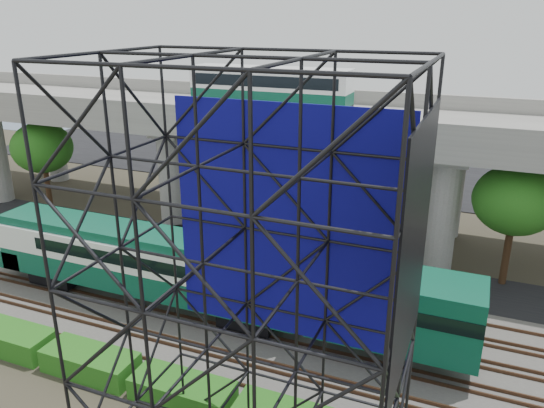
% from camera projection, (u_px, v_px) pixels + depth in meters
% --- Properties ---
extents(ground, '(140.00, 140.00, 0.00)m').
position_uv_depth(ground, '(210.00, 342.00, 27.42)').
color(ground, '#474233').
rests_on(ground, ground).
extents(ballast_bed, '(90.00, 12.00, 0.20)m').
position_uv_depth(ballast_bed, '(227.00, 321.00, 29.13)').
color(ballast_bed, slate).
rests_on(ballast_bed, ground).
extents(service_road, '(90.00, 5.00, 0.08)m').
position_uv_depth(service_road, '(283.00, 260.00, 36.56)').
color(service_road, black).
rests_on(service_road, ground).
extents(parking_lot, '(90.00, 18.00, 0.08)m').
position_uv_depth(parking_lot, '(361.00, 171.00, 57.03)').
color(parking_lot, black).
rests_on(parking_lot, ground).
extents(harbor_water, '(140.00, 40.00, 0.03)m').
position_uv_depth(harbor_water, '(397.00, 132.00, 76.20)').
color(harbor_water, '#4B5F7B').
rests_on(harbor_water, ground).
extents(rail_tracks, '(90.00, 9.52, 0.16)m').
position_uv_depth(rail_tracks, '(227.00, 318.00, 29.07)').
color(rail_tracks, '#472D1E').
rests_on(rail_tracks, ballast_bed).
extents(commuter_train, '(29.30, 3.06, 4.30)m').
position_uv_depth(commuter_train, '(178.00, 266.00, 29.25)').
color(commuter_train, black).
rests_on(commuter_train, rail_tracks).
extents(overpass, '(80.00, 12.00, 12.40)m').
position_uv_depth(overpass, '(308.00, 127.00, 38.67)').
color(overpass, '#9E9B93').
rests_on(overpass, ground).
extents(scaffold_tower, '(9.36, 6.36, 15.00)m').
position_uv_depth(scaffold_tower, '(250.00, 318.00, 15.80)').
color(scaffold_tower, black).
rests_on(scaffold_tower, ground).
extents(hedge_strip, '(34.60, 1.80, 1.20)m').
position_uv_depth(hedge_strip, '(182.00, 389.00, 23.13)').
color(hedge_strip, '#195D15').
rests_on(hedge_strip, ground).
extents(trees, '(40.94, 16.94, 7.69)m').
position_uv_depth(trees, '(254.00, 156.00, 41.28)').
color(trees, '#382314').
rests_on(trees, ground).
extents(suv, '(4.98, 3.15, 1.28)m').
position_uv_depth(suv, '(192.00, 235.00, 38.87)').
color(suv, black).
rests_on(suv, service_road).
extents(parked_cars, '(36.60, 9.49, 1.26)m').
position_uv_depth(parked_cars, '(379.00, 168.00, 56.01)').
color(parked_cars, white).
rests_on(parked_cars, parking_lot).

